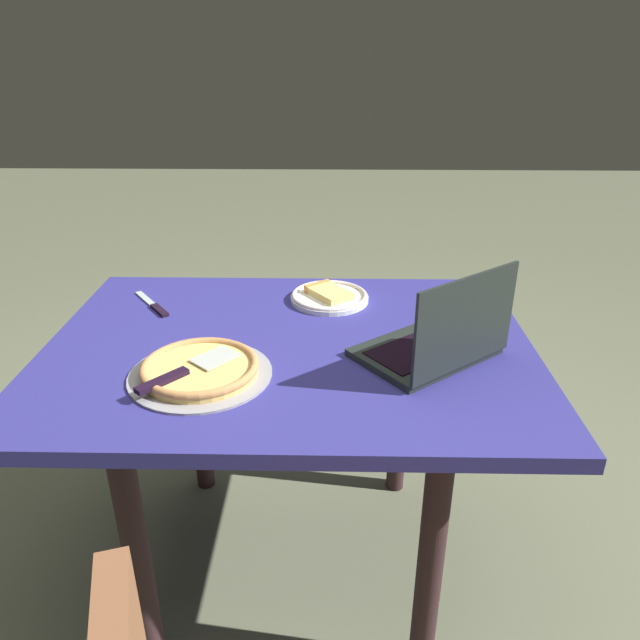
{
  "coord_description": "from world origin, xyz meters",
  "views": [
    {
      "loc": [
        -0.1,
        1.32,
        1.43
      ],
      "look_at": [
        -0.08,
        0.07,
        0.84
      ],
      "focal_mm": 33.34,
      "sensor_mm": 36.0,
      "label": 1
    }
  ],
  "objects_px": {
    "laptop": "(438,342)",
    "pizza_plate": "(329,296)",
    "pizza_tray": "(200,369)",
    "dining_table": "(290,375)",
    "table_knife": "(154,306)"
  },
  "relations": [
    {
      "from": "pizza_plate",
      "to": "pizza_tray",
      "type": "height_order",
      "value": "pizza_plate"
    },
    {
      "from": "laptop",
      "to": "table_knife",
      "type": "bearing_deg",
      "value": -21.46
    },
    {
      "from": "pizza_plate",
      "to": "table_knife",
      "type": "xyz_separation_m",
      "value": [
        0.5,
        0.06,
        -0.01
      ]
    },
    {
      "from": "laptop",
      "to": "pizza_plate",
      "type": "relative_size",
      "value": 1.72
    },
    {
      "from": "dining_table",
      "to": "table_knife",
      "type": "height_order",
      "value": "table_knife"
    },
    {
      "from": "laptop",
      "to": "pizza_plate",
      "type": "distance_m",
      "value": 0.44
    },
    {
      "from": "table_knife",
      "to": "laptop",
      "type": "bearing_deg",
      "value": 158.54
    },
    {
      "from": "dining_table",
      "to": "pizza_plate",
      "type": "xyz_separation_m",
      "value": [
        -0.1,
        -0.27,
        0.11
      ]
    },
    {
      "from": "dining_table",
      "to": "laptop",
      "type": "distance_m",
      "value": 0.39
    },
    {
      "from": "dining_table",
      "to": "pizza_tray",
      "type": "relative_size",
      "value": 3.75
    },
    {
      "from": "pizza_plate",
      "to": "pizza_tray",
      "type": "xyz_separation_m",
      "value": [
        0.29,
        0.43,
        0.0
      ]
    },
    {
      "from": "pizza_tray",
      "to": "table_knife",
      "type": "height_order",
      "value": "pizza_tray"
    },
    {
      "from": "dining_table",
      "to": "pizza_tray",
      "type": "height_order",
      "value": "pizza_tray"
    },
    {
      "from": "laptop",
      "to": "pizza_tray",
      "type": "distance_m",
      "value": 0.55
    },
    {
      "from": "pizza_plate",
      "to": "dining_table",
      "type": "bearing_deg",
      "value": 69.89
    }
  ]
}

